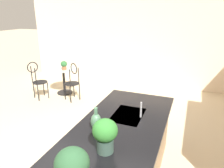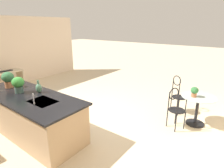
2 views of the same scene
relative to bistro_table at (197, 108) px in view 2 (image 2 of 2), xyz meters
name	(u,v)px [view 2 (image 2 of 2)]	position (x,y,z in m)	size (l,w,h in m)	color
ground_plane	(70,121)	(2.60, 1.78, -0.45)	(40.00, 40.00, 0.00)	beige
kitchen_island	(31,114)	(2.90, 2.63, 0.02)	(2.80, 1.06, 0.92)	tan
bistro_table	(197,108)	(0.00, 0.00, 0.00)	(0.80, 0.80, 0.74)	black
chair_near_window	(178,93)	(0.61, -0.41, 0.13)	(0.52, 0.51, 1.04)	black
chair_by_island	(175,106)	(0.37, 0.52, 0.13)	(0.51, 0.52, 1.04)	black
sink_faucet	(34,99)	(2.35, 2.81, 0.58)	(0.02, 0.02, 0.22)	#B2B5BA
writing_desk	(5,78)	(6.25, 1.68, 0.06)	(0.60, 1.20, 0.74)	beige
keyboard	(6,71)	(6.27, 1.58, 0.31)	(0.16, 0.44, 0.03)	black
potted_plant_on_table	(194,91)	(0.09, 0.10, 0.43)	(0.17, 0.17, 0.24)	#9E603D
potted_plant_counter_far	(8,79)	(3.75, 2.61, 0.69)	(0.27, 0.27, 0.39)	#9E603D
potted_plant_counter_near	(18,84)	(3.20, 2.65, 0.68)	(0.26, 0.26, 0.36)	#385147
vase_on_counter	(39,88)	(2.85, 2.39, 0.58)	(0.13, 0.13, 0.29)	#4C7A5B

